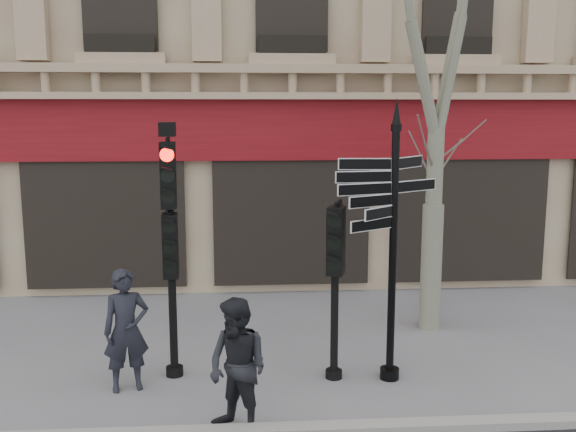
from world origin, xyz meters
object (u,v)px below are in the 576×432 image
object	(u,v)px
traffic_signal_secondary	(335,260)
pedestrian_b	(238,367)
traffic_signal_main	(170,219)
fingerpost	(394,194)
pedestrian_a	(126,330)

from	to	relation	value
traffic_signal_secondary	pedestrian_b	xyz separation A→B (m)	(-1.43, -1.58, -0.97)
pedestrian_b	traffic_signal_main	bearing A→B (deg)	159.57
fingerpost	pedestrian_b	xyz separation A→B (m)	(-2.27, -1.50, -1.95)
traffic_signal_main	traffic_signal_secondary	bearing A→B (deg)	-9.38
traffic_signal_main	pedestrian_a	xyz separation A→B (m)	(-0.62, -0.44, -1.53)
traffic_signal_secondary	pedestrian_a	world-z (taller)	traffic_signal_secondary
fingerpost	pedestrian_b	bearing A→B (deg)	-167.63
traffic_signal_secondary	traffic_signal_main	bearing A→B (deg)	-167.74
traffic_signal_secondary	pedestrian_b	size ratio (longest dim) A/B	1.51
traffic_signal_main	pedestrian_a	distance (m)	1.71
fingerpost	pedestrian_b	distance (m)	3.34
fingerpost	pedestrian_a	size ratio (longest dim) A/B	2.34
traffic_signal_main	fingerpost	bearing A→B (deg)	-9.23
pedestrian_a	fingerpost	bearing A→B (deg)	-15.94
pedestrian_a	pedestrian_b	distance (m)	2.13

